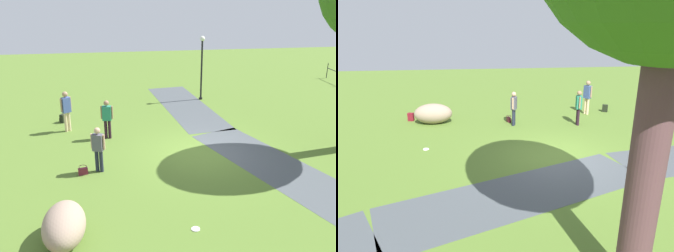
# 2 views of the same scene
# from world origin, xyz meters

# --- Properties ---
(ground_plane) EXTENTS (48.00, 48.00, 0.00)m
(ground_plane) POSITION_xyz_m (0.00, 0.00, 0.00)
(ground_plane) COLOR #53722A
(footpath_segment_near) EXTENTS (8.22, 3.26, 0.01)m
(footpath_segment_near) POSITION_xyz_m (-6.03, 0.56, 0.00)
(footpath_segment_near) COLOR #474C50
(footpath_segment_near) RESTS_ON ground
(footpath_segment_mid) EXTENTS (8.29, 4.88, 0.01)m
(footpath_segment_mid) POSITION_xyz_m (1.69, 2.45, 0.00)
(footpath_segment_mid) COLOR #474C50
(footpath_segment_mid) RESTS_ON ground
(lamp_post) EXTENTS (0.28, 0.28, 3.53)m
(lamp_post) POSITION_xyz_m (-7.19, 1.68, 2.18)
(lamp_post) COLOR black
(lamp_post) RESTS_ON ground
(lawn_boulder) EXTENTS (1.84, 1.10, 0.98)m
(lawn_boulder) POSITION_xyz_m (4.89, -4.62, 0.49)
(lawn_boulder) COLOR gray
(lawn_boulder) RESTS_ON ground
(woman_with_handbag) EXTENTS (0.35, 0.49, 1.63)m
(woman_with_handbag) POSITION_xyz_m (1.03, -3.83, 0.94)
(woman_with_handbag) COLOR #202535
(woman_with_handbag) RESTS_ON ground
(man_near_boulder) EXTENTS (0.29, 0.52, 1.67)m
(man_near_boulder) POSITION_xyz_m (-2.04, -3.54, 0.97)
(man_near_boulder) COLOR black
(man_near_boulder) RESTS_ON ground
(passerby_on_path) EXTENTS (0.40, 0.45, 1.82)m
(passerby_on_path) POSITION_xyz_m (-3.13, -5.30, 1.07)
(passerby_on_path) COLOR beige
(passerby_on_path) RESTS_ON ground
(handbag_on_grass) EXTENTS (0.33, 0.34, 0.31)m
(handbag_on_grass) POSITION_xyz_m (1.20, -4.39, 0.14)
(handbag_on_grass) COLOR maroon
(handbag_on_grass) RESTS_ON ground
(spare_backpack_on_lawn) EXTENTS (0.34, 0.35, 0.40)m
(spare_backpack_on_lawn) POSITION_xyz_m (-4.36, -5.65, 0.19)
(spare_backpack_on_lawn) COLOR black
(spare_backpack_on_lawn) RESTS_ON ground
(frisbee_on_grass) EXTENTS (0.23, 0.23, 0.02)m
(frisbee_on_grass) POSITION_xyz_m (4.86, -1.22, 0.01)
(frisbee_on_grass) COLOR white
(frisbee_on_grass) RESTS_ON ground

